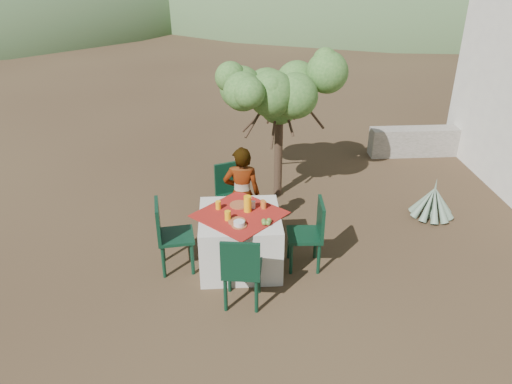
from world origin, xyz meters
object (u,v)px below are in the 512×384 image
(table, at_px, (240,240))
(shrub_tree, at_px, (283,97))
(chair_right, at_px, (311,231))
(juice_pitcher, at_px, (248,204))
(chair_near, at_px, (241,269))
(agave, at_px, (433,202))
(person, at_px, (242,194))
(chair_far, at_px, (233,193))
(chair_left, at_px, (169,233))

(table, xyz_separation_m, shrub_tree, (0.76, 2.04, 1.27))
(chair_right, relative_size, juice_pitcher, 4.43)
(chair_near, height_order, agave, chair_near)
(table, height_order, person, person)
(chair_far, distance_m, person, 0.41)
(person, bearing_deg, shrub_tree, -112.63)
(chair_left, height_order, shrub_tree, shrub_tree)
(chair_far, distance_m, chair_left, 1.33)
(shrub_tree, xyz_separation_m, juice_pitcher, (-0.66, -1.97, -0.78))
(person, bearing_deg, chair_near, 92.01)
(chair_near, height_order, chair_left, chair_left)
(table, xyz_separation_m, chair_far, (-0.07, 1.01, 0.16))
(chair_left, bearing_deg, juice_pitcher, -91.88)
(agave, bearing_deg, juice_pitcher, -160.71)
(chair_left, bearing_deg, chair_right, -99.07)
(table, height_order, agave, table)
(chair_left, xyz_separation_m, agave, (3.89, 1.11, -0.30))
(table, relative_size, chair_near, 1.37)
(table, height_order, shrub_tree, shrub_tree)
(juice_pitcher, bearing_deg, person, 94.91)
(chair_near, distance_m, agave, 3.57)
(person, bearing_deg, juice_pitcher, 99.45)
(person, height_order, juice_pitcher, person)
(agave, height_order, juice_pitcher, juice_pitcher)
(chair_right, distance_m, shrub_tree, 2.41)
(chair_near, height_order, juice_pitcher, juice_pitcher)
(juice_pitcher, bearing_deg, shrub_tree, 71.53)
(chair_far, height_order, person, person)
(chair_left, height_order, agave, chair_left)
(juice_pitcher, bearing_deg, agave, 19.29)
(agave, bearing_deg, shrub_tree, 156.60)
(chair_right, distance_m, agave, 2.41)
(juice_pitcher, bearing_deg, chair_near, -97.38)
(juice_pitcher, bearing_deg, chair_right, -10.69)
(chair_near, xyz_separation_m, agave, (3.00, 1.91, -0.29))
(chair_right, relative_size, agave, 1.32)
(chair_left, distance_m, shrub_tree, 2.88)
(person, relative_size, shrub_tree, 0.67)
(chair_near, distance_m, shrub_tree, 3.18)
(chair_right, xyz_separation_m, person, (-0.85, 0.74, 0.17))
(person, relative_size, juice_pitcher, 6.56)
(chair_near, bearing_deg, chair_right, -132.46)
(person, bearing_deg, table, 89.92)
(chair_left, bearing_deg, table, -95.27)
(table, relative_size, chair_right, 1.38)
(table, bearing_deg, chair_near, -90.90)
(shrub_tree, relative_size, agave, 2.91)
(agave, bearing_deg, chair_near, -147.52)
(chair_left, distance_m, juice_pitcher, 1.06)
(chair_far, height_order, juice_pitcher, same)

